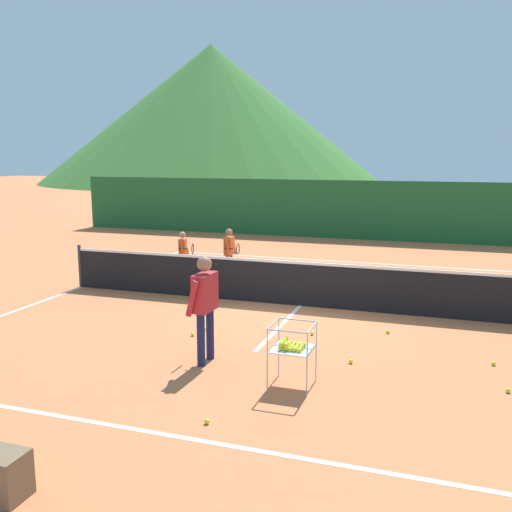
{
  "coord_description": "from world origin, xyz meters",
  "views": [
    {
      "loc": [
        2.88,
        -11.55,
        3.23
      ],
      "look_at": [
        -0.83,
        -0.56,
        1.14
      ],
      "focal_mm": 39.7,
      "sensor_mm": 36.0,
      "label": 1
    }
  ],
  "objects_px": {
    "student_0": "(183,250)",
    "tennis_net": "(301,283)",
    "tennis_ball_3": "(193,334)",
    "tennis_ball_8": "(312,333)",
    "tennis_ball_0": "(207,421)",
    "tennis_ball_4": "(508,390)",
    "instructor": "(205,299)",
    "tennis_ball_7": "(204,329)",
    "tennis_ball_5": "(211,315)",
    "tennis_ball_2": "(351,361)",
    "tennis_ball_6": "(388,332)",
    "tennis_ball_1": "(494,363)",
    "ball_cart": "(291,346)",
    "student_1": "(230,249)"
  },
  "relations": [
    {
      "from": "tennis_ball_0",
      "to": "tennis_ball_5",
      "type": "height_order",
      "value": "same"
    },
    {
      "from": "tennis_ball_0",
      "to": "tennis_ball_3",
      "type": "bearing_deg",
      "value": 117.84
    },
    {
      "from": "tennis_net",
      "to": "tennis_ball_7",
      "type": "xyz_separation_m",
      "value": [
        -1.26,
        -2.27,
        -0.47
      ]
    },
    {
      "from": "student_0",
      "to": "tennis_ball_0",
      "type": "xyz_separation_m",
      "value": [
        3.93,
        -7.49,
        -0.7
      ]
    },
    {
      "from": "student_1",
      "to": "tennis_ball_5",
      "type": "height_order",
      "value": "student_1"
    },
    {
      "from": "tennis_ball_4",
      "to": "tennis_ball_7",
      "type": "distance_m",
      "value": 5.24
    },
    {
      "from": "instructor",
      "to": "tennis_ball_5",
      "type": "xyz_separation_m",
      "value": [
        -0.91,
        2.33,
        -0.98
      ]
    },
    {
      "from": "tennis_ball_7",
      "to": "tennis_ball_8",
      "type": "relative_size",
      "value": 1.0
    },
    {
      "from": "instructor",
      "to": "tennis_ball_7",
      "type": "xyz_separation_m",
      "value": [
        -0.67,
        1.47,
        -0.98
      ]
    },
    {
      "from": "tennis_ball_6",
      "to": "tennis_ball_1",
      "type": "bearing_deg",
      "value": -32.94
    },
    {
      "from": "instructor",
      "to": "ball_cart",
      "type": "relative_size",
      "value": 1.89
    },
    {
      "from": "tennis_ball_6",
      "to": "tennis_ball_8",
      "type": "relative_size",
      "value": 1.0
    },
    {
      "from": "tennis_ball_4",
      "to": "instructor",
      "type": "bearing_deg",
      "value": -176.87
    },
    {
      "from": "ball_cart",
      "to": "tennis_ball_8",
      "type": "relative_size",
      "value": 13.22
    },
    {
      "from": "tennis_net",
      "to": "ball_cart",
      "type": "xyz_separation_m",
      "value": [
        0.93,
        -4.22,
        0.09
      ]
    },
    {
      "from": "tennis_ball_2",
      "to": "tennis_ball_7",
      "type": "distance_m",
      "value": 2.97
    },
    {
      "from": "student_1",
      "to": "tennis_ball_2",
      "type": "bearing_deg",
      "value": -51.47
    },
    {
      "from": "student_0",
      "to": "tennis_net",
      "type": "bearing_deg",
      "value": -26.47
    },
    {
      "from": "tennis_ball_8",
      "to": "tennis_ball_0",
      "type": "bearing_deg",
      "value": -96.52
    },
    {
      "from": "tennis_ball_0",
      "to": "tennis_ball_1",
      "type": "distance_m",
      "value": 4.71
    },
    {
      "from": "student_1",
      "to": "ball_cart",
      "type": "xyz_separation_m",
      "value": [
        3.31,
        -6.14,
        -0.22
      ]
    },
    {
      "from": "tennis_ball_6",
      "to": "instructor",
      "type": "bearing_deg",
      "value": -137.27
    },
    {
      "from": "tennis_ball_3",
      "to": "tennis_ball_5",
      "type": "xyz_separation_m",
      "value": [
        -0.16,
        1.22,
        0.0
      ]
    },
    {
      "from": "tennis_ball_1",
      "to": "tennis_ball_2",
      "type": "height_order",
      "value": "same"
    },
    {
      "from": "tennis_ball_1",
      "to": "tennis_ball_3",
      "type": "distance_m",
      "value": 5.05
    },
    {
      "from": "instructor",
      "to": "tennis_ball_6",
      "type": "distance_m",
      "value": 3.66
    },
    {
      "from": "tennis_net",
      "to": "tennis_ball_4",
      "type": "relative_size",
      "value": 165.54
    },
    {
      "from": "tennis_ball_3",
      "to": "tennis_ball_8",
      "type": "distance_m",
      "value": 2.16
    },
    {
      "from": "tennis_ball_0",
      "to": "tennis_ball_2",
      "type": "bearing_deg",
      "value": 62.74
    },
    {
      "from": "tennis_ball_1",
      "to": "tennis_ball_3",
      "type": "relative_size",
      "value": 1.0
    },
    {
      "from": "tennis_ball_1",
      "to": "tennis_ball_6",
      "type": "xyz_separation_m",
      "value": [
        -1.72,
        1.11,
        0.0
      ]
    },
    {
      "from": "tennis_ball_0",
      "to": "tennis_ball_8",
      "type": "relative_size",
      "value": 1.0
    },
    {
      "from": "tennis_ball_3",
      "to": "tennis_ball_8",
      "type": "xyz_separation_m",
      "value": [
        2.03,
        0.74,
        0.0
      ]
    },
    {
      "from": "instructor",
      "to": "tennis_ball_8",
      "type": "bearing_deg",
      "value": 55.11
    },
    {
      "from": "tennis_ball_5",
      "to": "tennis_ball_6",
      "type": "bearing_deg",
      "value": 1.08
    },
    {
      "from": "tennis_ball_1",
      "to": "tennis_ball_8",
      "type": "xyz_separation_m",
      "value": [
        -3.02,
        0.57,
        0.0
      ]
    },
    {
      "from": "tennis_ball_0",
      "to": "tennis_ball_4",
      "type": "height_order",
      "value": "same"
    },
    {
      "from": "tennis_net",
      "to": "student_1",
      "type": "distance_m",
      "value": 3.08
    },
    {
      "from": "tennis_ball_2",
      "to": "tennis_ball_6",
      "type": "height_order",
      "value": "same"
    },
    {
      "from": "instructor",
      "to": "tennis_ball_7",
      "type": "height_order",
      "value": "instructor"
    },
    {
      "from": "instructor",
      "to": "student_0",
      "type": "height_order",
      "value": "instructor"
    },
    {
      "from": "tennis_ball_5",
      "to": "tennis_ball_7",
      "type": "bearing_deg",
      "value": -74.46
    },
    {
      "from": "tennis_ball_0",
      "to": "tennis_ball_6",
      "type": "xyz_separation_m",
      "value": [
        1.73,
        4.32,
        0.0
      ]
    },
    {
      "from": "tennis_ball_1",
      "to": "tennis_ball_6",
      "type": "relative_size",
      "value": 1.0
    },
    {
      "from": "tennis_net",
      "to": "tennis_ball_7",
      "type": "bearing_deg",
      "value": -119.04
    },
    {
      "from": "tennis_ball_2",
      "to": "tennis_ball_8",
      "type": "xyz_separation_m",
      "value": [
        -0.9,
        1.19,
        0.0
      ]
    },
    {
      "from": "tennis_ball_4",
      "to": "tennis_ball_8",
      "type": "height_order",
      "value": "same"
    },
    {
      "from": "tennis_ball_5",
      "to": "tennis_ball_4",
      "type": "bearing_deg",
      "value": -21.36
    },
    {
      "from": "student_0",
      "to": "tennis_ball_3",
      "type": "relative_size",
      "value": 18.03
    },
    {
      "from": "student_0",
      "to": "tennis_ball_5",
      "type": "relative_size",
      "value": 18.03
    }
  ]
}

